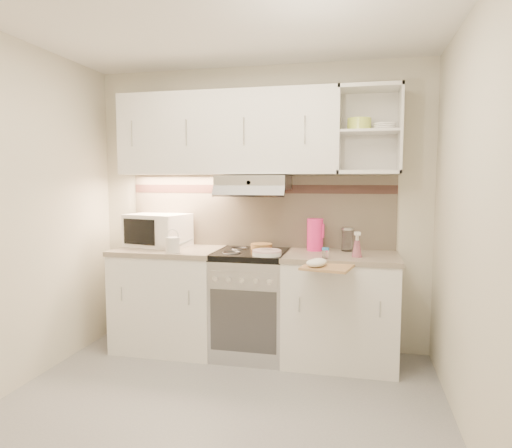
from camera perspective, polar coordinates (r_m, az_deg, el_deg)
name	(u,v)px	position (r m, az deg, el deg)	size (l,w,h in m)	color
ground	(212,419)	(3.14, -5.55, -23.05)	(3.00, 3.00, 0.00)	gray
room_shell	(227,161)	(3.11, -3.67, 7.81)	(3.04, 2.84, 2.52)	beige
base_cabinet_left	(170,300)	(4.20, -10.74, -9.36)	(0.90, 0.60, 0.86)	white
worktop_left	(169,251)	(4.10, -10.85, -3.28)	(0.92, 0.62, 0.04)	gray
base_cabinet_right	(340,311)	(3.87, 10.48, -10.63)	(0.90, 0.60, 0.86)	white
worktop_right	(341,257)	(3.77, 10.60, -4.05)	(0.92, 0.62, 0.04)	gray
electric_range	(251,303)	(3.96, -0.58, -9.85)	(0.60, 0.60, 0.90)	#B7B7BC
microwave	(158,230)	(4.25, -12.17, -0.74)	(0.59, 0.49, 0.29)	white
watering_can	(174,244)	(3.84, -10.22, -2.50)	(0.24, 0.12, 0.20)	silver
plate_stack	(267,253)	(3.65, 1.37, -3.60)	(0.23, 0.23, 0.05)	white
bread_loaf	(261,246)	(3.99, 0.69, -2.81)	(0.19, 0.19, 0.05)	#A2743C
pink_pitcher	(315,234)	(3.92, 7.40, -1.31)	(0.15, 0.14, 0.28)	#F12579
glass_jar	(347,239)	(3.95, 11.35, -1.88)	(0.10, 0.10, 0.20)	white
spice_jar	(325,253)	(3.56, 8.67, -3.59)	(0.06, 0.06, 0.08)	white
spray_bottle	(357,246)	(3.66, 12.51, -2.76)	(0.08, 0.08, 0.21)	pink
cutting_board	(327,267)	(3.37, 8.89, -5.36)	(0.34, 0.31, 0.02)	#AB7153
dish_towel	(324,262)	(3.35, 8.48, -4.72)	(0.23, 0.19, 0.06)	white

